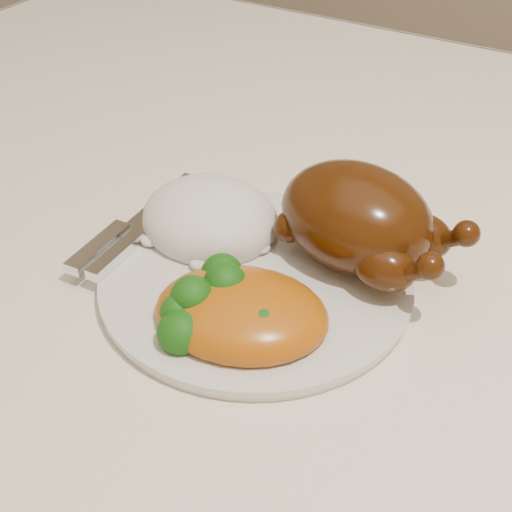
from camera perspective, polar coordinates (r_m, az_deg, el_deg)
The scene contains 7 objects.
dining_table at distance 0.69m, azimuth 15.76°, elevation -7.97°, with size 1.60×0.90×0.76m.
tablecloth at distance 0.64m, azimuth 16.82°, elevation -3.33°, with size 1.73×1.03×0.18m.
dinner_plate at distance 0.58m, azimuth 0.00°, elevation -2.00°, with size 0.25×0.25×0.01m, color silver.
roast_chicken at distance 0.58m, azimuth 8.29°, elevation 2.94°, with size 0.17×0.12×0.08m.
rice_mound at distance 0.62m, azimuth -3.70°, elevation 2.93°, with size 0.13×0.12×0.06m.
mac_and_cheese at distance 0.53m, azimuth -1.29°, elevation -4.48°, with size 0.15×0.13×0.05m.
cutlery at distance 0.62m, azimuth -10.22°, elevation 1.69°, with size 0.04×0.18×0.01m.
Camera 1 is at (0.08, -0.50, 1.14)m, focal length 50.00 mm.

